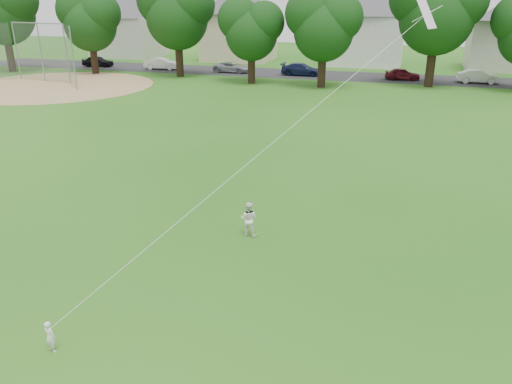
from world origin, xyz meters
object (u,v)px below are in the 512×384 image
(older_boy, at_px, (249,219))
(baseball_backstop, at_px, (36,53))
(toddler, at_px, (50,336))
(kite, at_px, (266,148))

(older_boy, height_order, baseball_backstop, baseball_backstop)
(older_boy, relative_size, baseball_backstop, 0.10)
(toddler, height_order, kite, kite)
(toddler, height_order, baseball_backstop, baseball_backstop)
(older_boy, height_order, kite, kite)
(toddler, xyz_separation_m, older_boy, (2.59, 7.17, 0.21))
(older_boy, relative_size, kite, 0.09)
(toddler, bearing_deg, older_boy, -98.49)
(toddler, bearing_deg, kite, -117.31)
(kite, bearing_deg, toddler, -128.66)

